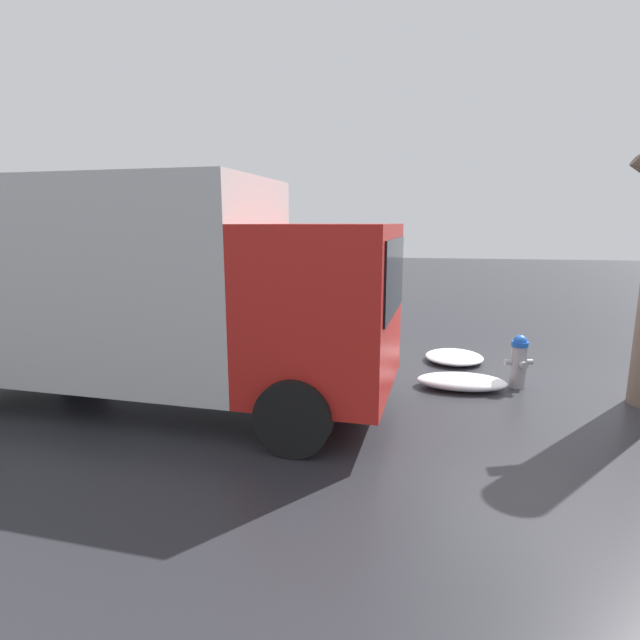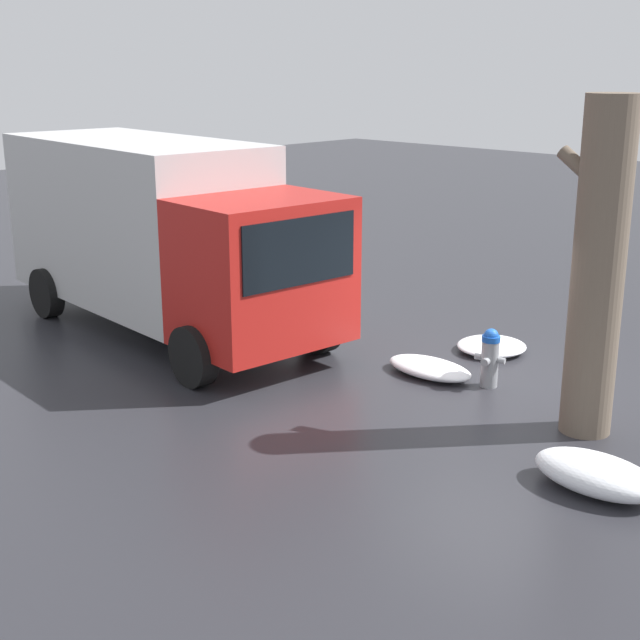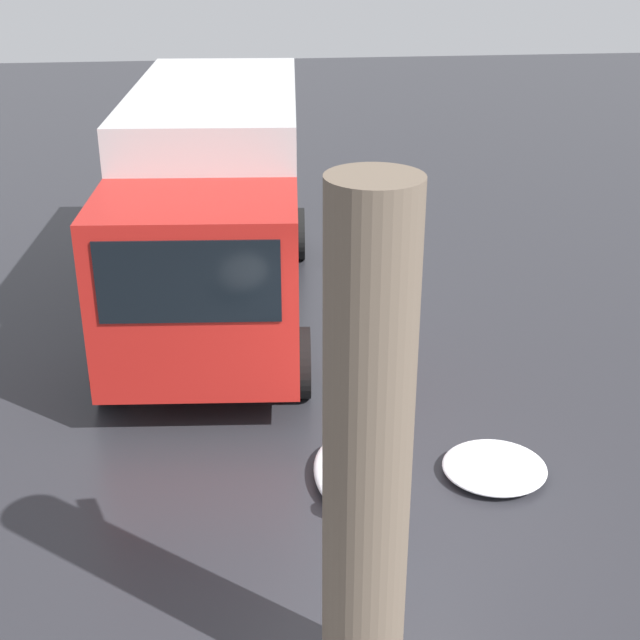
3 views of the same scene
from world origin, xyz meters
The scene contains 6 objects.
ground_plane centered at (0.00, 0.00, 0.00)m, with size 60.00×60.00×0.00m, color #28282D.
fire_hydrant centered at (0.00, 0.00, 0.44)m, with size 0.46×0.36×0.86m.
tree_trunk centered at (-1.77, 0.49, 2.09)m, with size 0.97×0.63×4.15m.
delivery_truck centered at (5.66, 1.58, 1.74)m, with size 7.27×3.07×3.22m.
snow_pile_by_hydrant centered at (0.88, -1.37, 0.09)m, with size 1.08×1.14×0.19m.
snow_pile_curbside centered at (0.89, 0.23, 0.11)m, with size 1.41×0.76×0.23m.
Camera 3 is at (-6.96, 1.37, 5.64)m, focal length 50.00 mm.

